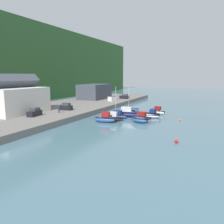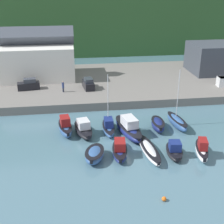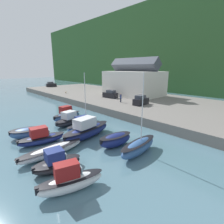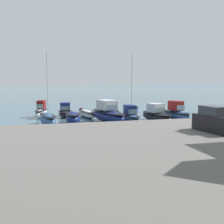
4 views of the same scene
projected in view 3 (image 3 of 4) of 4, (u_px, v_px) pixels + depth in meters
name	position (u px, v px, depth m)	size (l,w,h in m)	color
ground_plane	(64.00, 140.00, 24.01)	(320.00, 320.00, 0.00)	slate
quay_promenade	(166.00, 107.00, 40.89)	(115.21, 27.36, 1.53)	slate
harbor_clubhouse	(134.00, 82.00, 52.13)	(16.19, 11.56, 10.97)	silver
moored_boat_0	(67.00, 115.00, 32.54)	(2.70, 6.00, 2.79)	#33568E
moored_boat_1	(70.00, 120.00, 30.15)	(3.45, 6.49, 2.43)	black
moored_boat_2	(84.00, 125.00, 27.56)	(1.79, 5.88, 8.96)	#33568E
moored_boat_3	(87.00, 130.00, 24.62)	(4.06, 8.80, 2.95)	navy
moored_boat_4	(116.00, 140.00, 21.89)	(2.28, 4.81, 1.65)	navy
moored_boat_5	(139.00, 147.00, 19.91)	(2.37, 6.43, 9.20)	#33568E
moored_boat_6	(27.00, 133.00, 24.58)	(3.49, 4.93, 1.45)	#33568E
moored_boat_7	(41.00, 138.00, 22.63)	(2.69, 6.19, 2.28)	navy
moored_boat_8	(52.00, 151.00, 19.66)	(2.29, 7.90, 1.06)	silver
moored_boat_9	(57.00, 163.00, 16.79)	(2.62, 4.87, 2.17)	black
moored_boat_10	(70.00, 181.00, 13.86)	(2.77, 5.59, 2.54)	white
parked_car_1	(141.00, 101.00, 39.30)	(2.33, 4.40, 2.16)	black
parked_car_2	(51.00, 85.00, 76.29)	(2.20, 4.36, 2.16)	black
parked_car_3	(110.00, 94.00, 48.32)	(4.41, 2.38, 2.16)	black
person_on_quay	(121.00, 98.00, 41.81)	(0.40, 0.40, 2.14)	#232838
dog_on_quay	(66.00, 92.00, 56.14)	(0.59, 0.87, 0.68)	tan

